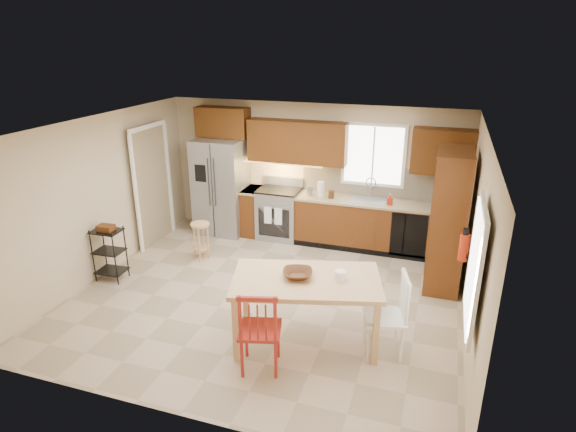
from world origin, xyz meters
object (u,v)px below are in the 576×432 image
Objects in this scene: fire_extinguisher at (464,247)px; utility_cart at (110,254)px; range_stove at (279,214)px; bar_stool at (201,241)px; table_jar at (340,277)px; chair_red at (260,328)px; pantry at (448,221)px; refrigerator at (221,186)px; dining_table at (306,311)px; chair_white at (385,316)px; table_bowl at (298,277)px; soap_bottle at (390,199)px.

fire_extinguisher reaches higher than utility_cart.
range_stove is 1.42× the size of bar_stool.
utility_cart is (-3.74, 0.52, -0.48)m from table_jar.
fire_extinguisher reaches higher than chair_red.
pantry is at bearing -18.29° from range_stove.
range_stove is (1.15, 0.06, -0.45)m from refrigerator.
range_stove reaches higher than utility_cart.
dining_table is 1.70× the size of chair_white.
range_stove is 3.34m from table_bowl.
utility_cart is (-4.93, -1.44, -0.62)m from pantry.
soap_bottle reaches higher than table_bowl.
table_bowl reaches higher than bar_stool.
table_bowl is (1.30, -3.06, 0.42)m from range_stove.
range_stove is 5.35× the size of table_jar.
refrigerator is 4.76m from fire_extinguisher.
utility_cart is at bearing -149.54° from soap_bottle.
chair_white is (1.30, 0.70, 0.00)m from chair_red.
chair_red is at bearing -43.78° from bar_stool.
bar_stool is (-2.37, 1.74, -0.11)m from dining_table.
dining_table is at bearing -150.09° from fire_extinguisher.
utility_cart is (-0.99, -1.11, 0.11)m from bar_stool.
soap_bottle is at bearing 85.29° from table_jar.
chair_red is 2.90× the size of table_bowl.
soap_bottle is 3.06m from table_bowl.
range_stove is 4.82× the size of soap_bottle.
soap_bottle reaches higher than chair_red.
utility_cart is at bearing 67.27° from chair_white.
pantry reaches higher than chair_red.
table_bowl is 0.56× the size of bar_stool.
refrigerator is 2.54m from utility_cart.
table_jar reaches higher than bar_stool.
refrigerator reaches higher than table_jar.
chair_white is at bearing 13.24° from chair_red.
table_jar is (-1.39, -0.91, -0.19)m from fire_extinguisher.
chair_white is 3.73m from bar_stool.
chair_white is 4.35m from utility_cart.
chair_red reaches higher than dining_table.
dining_table and utility_cart have the same top height.
pantry is at bearing 13.84° from utility_cart.
range_stove is at bearing 99.65° from dining_table.
fire_extinguisher reaches higher than dining_table.
bar_stool is (-3.94, -0.33, -0.73)m from pantry.
bar_stool is at bearing 45.98° from utility_cart.
refrigerator is 1.03× the size of dining_table.
range_stove is 0.88× the size of chair_red.
chair_white reaches higher than dining_table.
refrigerator is 2.81× the size of bar_stool.
refrigerator is 1.39m from bar_stool.
fire_extinguisher is 0.35× the size of chair_red.
chair_white reaches higher than table_bowl.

